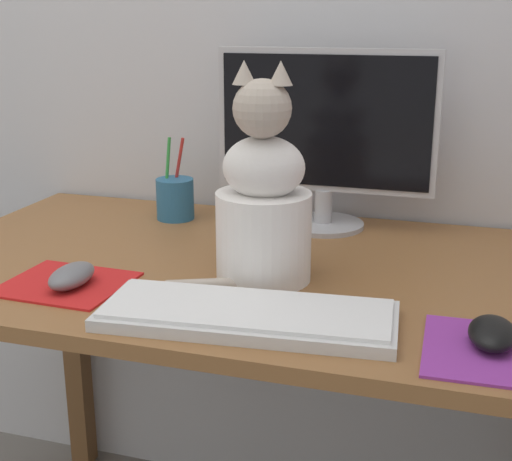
# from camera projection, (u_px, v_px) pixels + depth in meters

# --- Properties ---
(desk) EXTENTS (1.22, 0.72, 0.73)m
(desk) POSITION_uv_depth(u_px,v_px,m) (249.00, 316.00, 1.30)
(desk) COLOR brown
(desk) RESTS_ON ground_plane
(monitor) EXTENTS (0.45, 0.17, 0.36)m
(monitor) POSITION_uv_depth(u_px,v_px,m) (325.00, 134.00, 1.43)
(monitor) COLOR #B2B2B7
(monitor) RESTS_ON desk
(keyboard) EXTENTS (0.44, 0.20, 0.02)m
(keyboard) POSITION_uv_depth(u_px,v_px,m) (247.00, 315.00, 1.02)
(keyboard) COLOR silver
(keyboard) RESTS_ON desk
(mousepad_left) EXTENTS (0.20, 0.18, 0.00)m
(mousepad_left) POSITION_uv_depth(u_px,v_px,m) (66.00, 284.00, 1.17)
(mousepad_left) COLOR red
(mousepad_left) RESTS_ON desk
(mousepad_right) EXTENTS (0.22, 0.20, 0.00)m
(mousepad_right) POSITION_uv_depth(u_px,v_px,m) (508.00, 353.00, 0.93)
(mousepad_right) COLOR purple
(mousepad_right) RESTS_ON desk
(computer_mouse_left) EXTENTS (0.06, 0.11, 0.03)m
(computer_mouse_left) POSITION_uv_depth(u_px,v_px,m) (72.00, 276.00, 1.15)
(computer_mouse_left) COLOR slate
(computer_mouse_left) RESTS_ON mousepad_left
(computer_mouse_right) EXTENTS (0.06, 0.10, 0.03)m
(computer_mouse_right) POSITION_uv_depth(u_px,v_px,m) (492.00, 333.00, 0.94)
(computer_mouse_right) COLOR black
(computer_mouse_right) RESTS_ON mousepad_right
(cat) EXTENTS (0.22, 0.20, 0.36)m
(cat) POSITION_uv_depth(u_px,v_px,m) (263.00, 202.00, 1.15)
(cat) COLOR white
(cat) RESTS_ON desk
(pen_cup) EXTENTS (0.08, 0.08, 0.17)m
(pen_cup) POSITION_uv_depth(u_px,v_px,m) (175.00, 198.00, 1.53)
(pen_cup) COLOR #286089
(pen_cup) RESTS_ON desk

